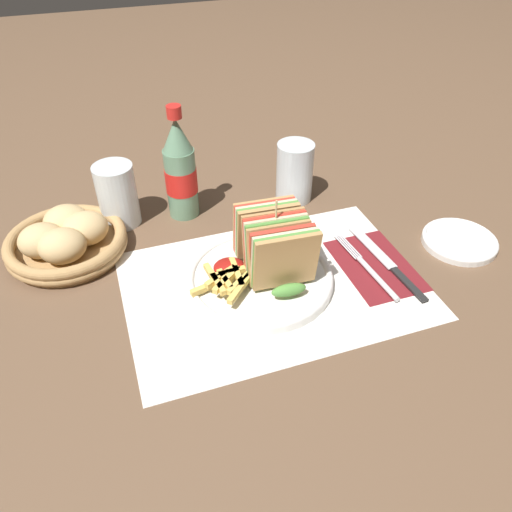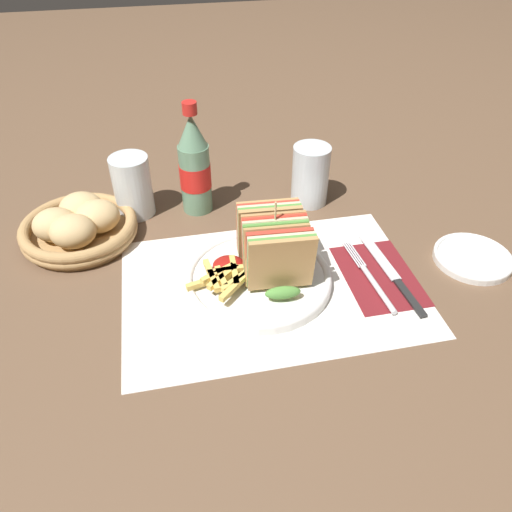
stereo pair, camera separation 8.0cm
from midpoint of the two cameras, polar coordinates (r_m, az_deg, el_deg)
The scene contains 14 objects.
ground_plane at distance 0.80m, azimuth 1.37°, elevation -4.36°, with size 4.00×4.00×0.00m, color brown.
placemat at distance 0.81m, azimuth 4.60°, elevation -3.58°, with size 0.47×0.33×0.00m.
plate_main at distance 0.81m, azimuth 3.13°, elevation -2.63°, with size 0.24×0.24×0.02m.
club_sandwich at distance 0.78m, azimuth 5.06°, elevation 0.95°, with size 0.10×0.15×0.13m.
fries_pile at distance 0.78m, azimuth -0.63°, elevation -2.42°, with size 0.12×0.10×0.02m.
ketchup_blob at distance 0.80m, azimuth -0.33°, elevation -1.07°, with size 0.05×0.04×0.02m.
napkin at distance 0.86m, azimuth 16.47°, elevation -2.22°, with size 0.12×0.17×0.00m.
fork at distance 0.84m, azimuth 15.90°, elevation -2.87°, with size 0.02×0.19×0.01m.
knife at distance 0.86m, azimuth 17.80°, elevation -1.95°, with size 0.03×0.21×0.00m.
coke_bottle_near at distance 0.94m, azimuth -4.59°, elevation 10.10°, with size 0.06×0.06×0.22m.
glass_near at distance 1.00m, azimuth 8.54°, elevation 8.68°, with size 0.07×0.07×0.12m.
glass_far at distance 0.97m, azimuth -11.56°, elevation 7.32°, with size 0.07×0.07×0.12m.
bread_basket at distance 0.93m, azimuth -17.34°, elevation 3.20°, with size 0.21×0.21×0.07m.
side_saucer at distance 0.95m, azimuth 25.66°, elevation -0.06°, with size 0.13×0.13×0.01m.
Camera 2 is at (-0.10, -0.58, 0.55)m, focal length 35.00 mm.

